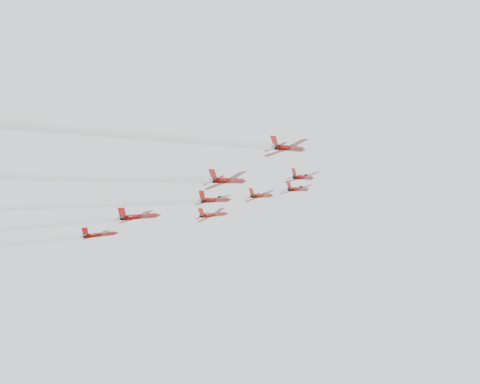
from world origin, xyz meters
The scene contains 7 objects.
jet_lead centered at (3.19, 24.62, 146.49)m, with size 10.60×13.81×7.93m.
jet_row2_left centered at (-17.34, 11.36, 139.64)m, with size 10.18×13.27×7.61m.
jet_row2_center centered at (-1.38, 13.16, 140.57)m, with size 9.60×12.51×7.18m.
jet_row2_right centered at (12.68, 12.40, 140.18)m, with size 9.95×12.97×7.44m.
jet_center centered at (-2.95, -48.50, 108.68)m, with size 10.39×100.71×52.86m.
jet_rear_right centered at (10.65, -60.29, 102.59)m, with size 10.64×103.10×54.11m.
jet_rear_farright centered at (28.20, -58.52, 103.51)m, with size 9.55×92.58×48.59m.
Camera 1 is at (72.71, -86.13, 63.31)m, focal length 40.00 mm.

